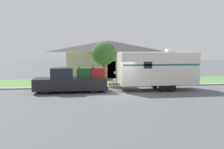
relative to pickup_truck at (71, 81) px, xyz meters
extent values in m
plane|color=#515456|center=(3.83, -1.70, -0.93)|extent=(120.00, 120.00, 0.00)
cube|color=#ADADA8|center=(3.83, 2.05, -0.86)|extent=(80.00, 0.30, 0.14)
cube|color=#568442|center=(3.83, 5.70, -0.91)|extent=(80.00, 7.00, 0.03)
cube|color=tan|center=(4.66, 12.00, 0.66)|extent=(10.70, 6.15, 3.17)
pyramid|color=#3D3838|center=(4.66, 12.00, 2.99)|extent=(11.56, 6.64, 1.50)
cube|color=#4C3828|center=(4.66, 8.95, 0.12)|extent=(1.00, 0.06, 2.10)
cylinder|color=black|center=(-2.04, -0.85, -0.50)|extent=(0.86, 0.28, 0.86)
cylinder|color=black|center=(-2.04, 0.85, -0.50)|extent=(0.86, 0.28, 0.86)
cylinder|color=black|center=(1.81, -0.85, -0.50)|extent=(0.86, 0.28, 0.86)
cylinder|color=black|center=(1.81, 0.85, -0.50)|extent=(0.86, 0.28, 0.86)
cube|color=black|center=(-1.31, 0.00, -0.22)|extent=(3.33, 2.06, 0.94)
cube|color=#19232D|center=(-0.71, 0.00, 0.67)|extent=(1.73, 1.90, 0.85)
cube|color=black|center=(1.61, 0.00, -0.22)|extent=(2.51, 2.06, 0.94)
cube|color=#333333|center=(2.93, 0.00, -0.57)|extent=(0.12, 1.86, 0.20)
cube|color=#194C1E|center=(1.06, 0.00, 0.65)|extent=(1.15, 0.87, 0.80)
cube|color=black|center=(0.69, 0.00, 1.13)|extent=(0.10, 0.95, 0.08)
cube|color=maroon|center=(2.16, 0.00, 0.65)|extent=(1.15, 0.87, 0.80)
cube|color=black|center=(1.79, 0.00, 1.13)|extent=(0.10, 0.95, 0.08)
cylinder|color=black|center=(7.48, -1.08, -0.58)|extent=(0.70, 0.22, 0.70)
cylinder|color=black|center=(7.48, 1.08, -0.58)|extent=(0.70, 0.22, 0.70)
cylinder|color=black|center=(8.25, -1.08, -0.58)|extent=(0.70, 0.22, 0.70)
cylinder|color=black|center=(8.25, 1.08, -0.58)|extent=(0.70, 0.22, 0.70)
cube|color=silver|center=(7.34, 0.00, 0.98)|extent=(6.60, 2.44, 2.73)
cube|color=#1E6660|center=(7.34, -1.22, 1.32)|extent=(6.47, 0.01, 0.14)
cube|color=#383838|center=(3.58, 0.00, -0.33)|extent=(0.92, 0.12, 0.10)
cylinder|color=silver|center=(3.62, 0.00, -0.10)|extent=(0.28, 0.28, 0.36)
cube|color=silver|center=(8.53, 0.00, 2.48)|extent=(0.80, 0.68, 0.28)
cube|color=#19232D|center=(6.15, -1.22, 1.32)|extent=(0.70, 0.01, 0.56)
cylinder|color=brown|center=(4.31, 3.18, -0.36)|extent=(0.09, 0.09, 1.14)
cube|color=#B2B2B2|center=(4.31, 3.18, 0.32)|extent=(0.48, 0.20, 0.22)
cylinder|color=brown|center=(3.18, 4.13, 0.18)|extent=(0.24, 0.24, 2.22)
sphere|color=#38662D|center=(3.18, 4.13, 2.20)|extent=(2.40, 2.40, 2.40)
camera|label=1|loc=(0.39, -20.59, 2.59)|focal=40.00mm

